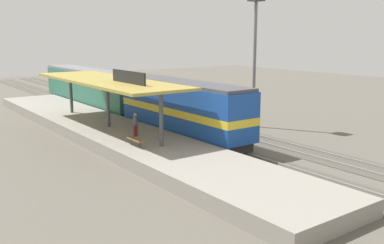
% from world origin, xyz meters
% --- Properties ---
extents(ground_plane, '(120.00, 120.00, 0.00)m').
position_xyz_m(ground_plane, '(2.00, 0.00, 0.00)').
color(ground_plane, '#5B564C').
extents(track_near, '(3.20, 110.00, 0.16)m').
position_xyz_m(track_near, '(0.00, 0.00, 0.03)').
color(track_near, '#4E4941').
rests_on(track_near, ground).
extents(track_far, '(3.20, 110.00, 0.16)m').
position_xyz_m(track_far, '(4.60, 0.00, 0.03)').
color(track_far, '#4E4941').
rests_on(track_far, ground).
extents(platform, '(6.00, 44.00, 0.90)m').
position_xyz_m(platform, '(-4.60, 0.00, 0.45)').
color(platform, gray).
rests_on(platform, ground).
extents(station_canopy, '(5.20, 18.00, 4.70)m').
position_xyz_m(station_canopy, '(-4.60, -0.09, 4.53)').
color(station_canopy, '#47474C').
rests_on(station_canopy, platform).
extents(platform_bench, '(0.44, 1.70, 0.50)m').
position_xyz_m(platform_bench, '(-6.00, -7.01, 1.34)').
color(platform_bench, '#333338').
rests_on(platform_bench, platform).
extents(locomotive, '(2.93, 14.43, 4.44)m').
position_xyz_m(locomotive, '(0.00, -3.81, 2.41)').
color(locomotive, '#28282D').
rests_on(locomotive, track_near).
extents(passenger_carriage_single, '(2.90, 20.00, 4.24)m').
position_xyz_m(passenger_carriage_single, '(0.00, 14.19, 2.31)').
color(passenger_carriage_single, '#28282D').
rests_on(passenger_carriage_single, track_near).
extents(light_mast, '(1.10, 1.10, 11.70)m').
position_xyz_m(light_mast, '(7.80, -3.79, 8.40)').
color(light_mast, slate).
rests_on(light_mast, ground).
extents(person_waiting, '(0.34, 0.34, 1.71)m').
position_xyz_m(person_waiting, '(-4.59, -4.44, 1.85)').
color(person_waiting, maroon).
rests_on(person_waiting, platform).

